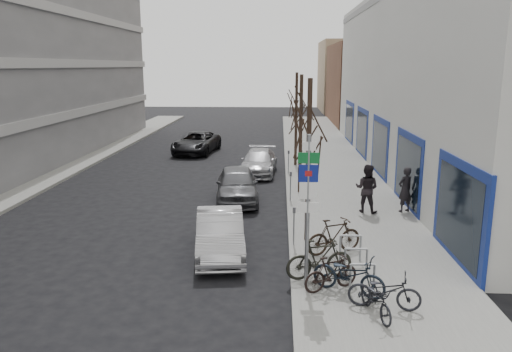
# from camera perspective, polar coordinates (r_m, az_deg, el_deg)

# --- Properties ---
(ground) EXTENTS (120.00, 120.00, 0.00)m
(ground) POSITION_cam_1_polar(r_m,az_deg,el_deg) (13.89, -4.49, -12.59)
(ground) COLOR black
(ground) RESTS_ON ground
(sidewalk_east) EXTENTS (5.00, 70.00, 0.15)m
(sidewalk_east) POSITION_cam_1_polar(r_m,az_deg,el_deg) (23.38, 9.64, -2.04)
(sidewalk_east) COLOR slate
(sidewalk_east) RESTS_ON ground
(sidewalk_west) EXTENTS (3.00, 70.00, 0.15)m
(sidewalk_west) POSITION_cam_1_polar(r_m,az_deg,el_deg) (26.43, -25.96, -1.46)
(sidewalk_west) COLOR slate
(sidewalk_west) RESTS_ON ground
(brick_building_far) EXTENTS (12.00, 14.00, 8.00)m
(brick_building_far) POSITION_cam_1_polar(r_m,az_deg,el_deg) (53.71, 15.17, 10.09)
(brick_building_far) COLOR brown
(brick_building_far) RESTS_ON ground
(tan_building_far) EXTENTS (13.00, 12.00, 9.00)m
(tan_building_far) POSITION_cam_1_polar(r_m,az_deg,el_deg) (68.51, 12.94, 11.06)
(tan_building_far) COLOR #937A5B
(tan_building_far) RESTS_ON ground
(highway_sign_pole) EXTENTS (0.55, 0.10, 4.20)m
(highway_sign_pole) POSITION_cam_1_polar(r_m,az_deg,el_deg) (12.94, 5.94, -2.90)
(highway_sign_pole) COLOR gray
(highway_sign_pole) RESTS_ON ground
(bike_rack) EXTENTS (0.66, 2.26, 0.83)m
(bike_rack) POSITION_cam_1_polar(r_m,az_deg,el_deg) (14.24, 11.35, -9.27)
(bike_rack) COLOR gray
(bike_rack) RESTS_ON sidewalk_east
(tree_near) EXTENTS (1.80, 1.80, 5.50)m
(tree_near) POSITION_cam_1_polar(r_m,az_deg,el_deg) (16.09, 6.11, 6.10)
(tree_near) COLOR black
(tree_near) RESTS_ON ground
(tree_mid) EXTENTS (1.80, 1.80, 5.50)m
(tree_mid) POSITION_cam_1_polar(r_m,az_deg,el_deg) (22.56, 5.17, 7.95)
(tree_mid) COLOR black
(tree_mid) RESTS_ON ground
(tree_far) EXTENTS (1.80, 1.80, 5.50)m
(tree_far) POSITION_cam_1_polar(r_m,az_deg,el_deg) (29.04, 4.65, 8.97)
(tree_far) COLOR black
(tree_far) RESTS_ON ground
(meter_front) EXTENTS (0.10, 0.08, 1.27)m
(meter_front) POSITION_cam_1_polar(r_m,az_deg,el_deg) (16.25, 4.36, -5.31)
(meter_front) COLOR gray
(meter_front) RESTS_ON sidewalk_east
(meter_mid) EXTENTS (0.10, 0.08, 1.27)m
(meter_mid) POSITION_cam_1_polar(r_m,az_deg,el_deg) (21.55, 3.97, -0.83)
(meter_mid) COLOR gray
(meter_mid) RESTS_ON sidewalk_east
(meter_back) EXTENTS (0.10, 0.08, 1.27)m
(meter_back) POSITION_cam_1_polar(r_m,az_deg,el_deg) (26.94, 3.74, 1.87)
(meter_back) COLOR gray
(meter_back) RESTS_ON sidewalk_east
(bike_near_left) EXTENTS (0.87, 1.61, 0.94)m
(bike_near_left) POSITION_cam_1_polar(r_m,az_deg,el_deg) (12.26, 13.60, -13.28)
(bike_near_left) COLOR black
(bike_near_left) RESTS_ON sidewalk_east
(bike_near_right) EXTENTS (1.64, 1.15, 0.97)m
(bike_near_right) POSITION_cam_1_polar(r_m,az_deg,el_deg) (13.30, 8.58, -10.88)
(bike_near_right) COLOR black
(bike_near_right) RESTS_ON sidewalk_east
(bike_mid_curb) EXTENTS (2.01, 1.47, 1.20)m
(bike_mid_curb) POSITION_cam_1_polar(r_m,az_deg,el_deg) (13.16, 10.56, -10.68)
(bike_mid_curb) COLOR black
(bike_mid_curb) RESTS_ON sidewalk_east
(bike_mid_inner) EXTENTS (1.99, 1.06, 1.16)m
(bike_mid_inner) POSITION_cam_1_polar(r_m,az_deg,el_deg) (13.91, 7.25, -9.33)
(bike_mid_inner) COLOR black
(bike_mid_inner) RESTS_ON sidewalk_east
(bike_far_curb) EXTENTS (1.81, 0.86, 1.06)m
(bike_far_curb) POSITION_cam_1_polar(r_m,az_deg,el_deg) (12.61, 14.48, -12.28)
(bike_far_curb) COLOR black
(bike_far_curb) RESTS_ON sidewalk_east
(bike_far_inner) EXTENTS (1.96, 1.33, 1.16)m
(bike_far_inner) POSITION_cam_1_polar(r_m,az_deg,el_deg) (15.74, 8.91, -6.76)
(bike_far_inner) COLOR black
(bike_far_inner) RESTS_ON sidewalk_east
(parked_car_front) EXTENTS (1.99, 4.32, 1.37)m
(parked_car_front) POSITION_cam_1_polar(r_m,az_deg,el_deg) (15.92, -4.14, -6.58)
(parked_car_front) COLOR #B0B0B5
(parked_car_front) RESTS_ON ground
(parked_car_mid) EXTENTS (2.21, 4.60, 1.51)m
(parked_car_mid) POSITION_cam_1_polar(r_m,az_deg,el_deg) (21.99, -2.18, -0.97)
(parked_car_mid) COLOR #4F5055
(parked_car_mid) RESTS_ON ground
(parked_car_back) EXTENTS (2.12, 4.66, 1.32)m
(parked_car_back) POSITION_cam_1_polar(r_m,az_deg,el_deg) (27.55, 0.31, 1.60)
(parked_car_back) COLOR #9E9EA3
(parked_car_back) RESTS_ON ground
(lane_car) EXTENTS (3.05, 5.48, 1.45)m
(lane_car) POSITION_cam_1_polar(r_m,az_deg,el_deg) (34.43, -6.82, 3.82)
(lane_car) COLOR black
(lane_car) RESTS_ON ground
(pedestrian_near) EXTENTS (0.79, 0.71, 1.82)m
(pedestrian_near) POSITION_cam_1_polar(r_m,az_deg,el_deg) (20.69, 16.68, -1.50)
(pedestrian_near) COLOR black
(pedestrian_near) RESTS_ON sidewalk_east
(pedestrian_far) EXTENTS (0.86, 0.75, 1.96)m
(pedestrian_far) POSITION_cam_1_polar(r_m,az_deg,el_deg) (20.24, 12.55, -1.36)
(pedestrian_far) COLOR black
(pedestrian_far) RESTS_ON sidewalk_east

